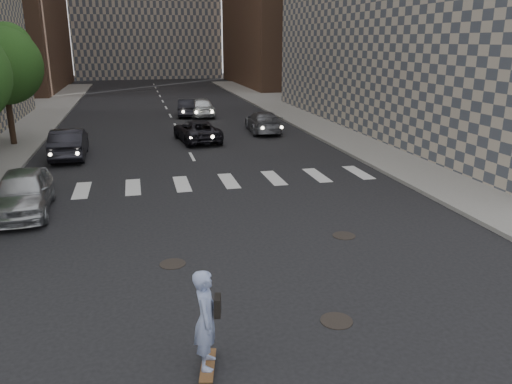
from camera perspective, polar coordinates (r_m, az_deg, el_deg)
ground at (r=12.94m, az=-0.10°, el=-9.57°), size 160.00×160.00×0.00m
sidewalk_right at (r=36.13m, az=15.16°, el=7.32°), size 13.00×80.00×0.15m
tree_c at (r=31.16m, az=-26.86°, el=13.14°), size 4.20×4.20×6.60m
manhole_a at (r=11.19m, az=9.18°, el=-14.33°), size 0.70×0.70×0.02m
manhole_b at (r=13.75m, az=-9.51°, el=-8.10°), size 0.70×0.70×0.02m
manhole_c at (r=15.66m, az=10.02°, el=-4.93°), size 0.70×0.70×0.02m
skateboarder at (r=9.17m, az=-5.66°, el=-14.27°), size 0.59×1.03×1.99m
silver_sedan at (r=19.00m, az=-25.11°, el=-0.00°), size 2.03×4.55×1.52m
traffic_car_a at (r=27.22m, az=-20.58°, el=5.25°), size 1.66×4.59×1.51m
traffic_car_b at (r=32.78m, az=0.83°, el=8.03°), size 2.25×4.81×1.36m
traffic_car_c at (r=29.91m, az=-6.78°, el=6.96°), size 2.67×4.80×1.27m
traffic_car_d at (r=39.89m, az=-6.39°, el=9.66°), size 2.00×4.57×1.53m
traffic_car_e at (r=40.28m, az=-7.77°, el=9.57°), size 1.99×4.33×1.38m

